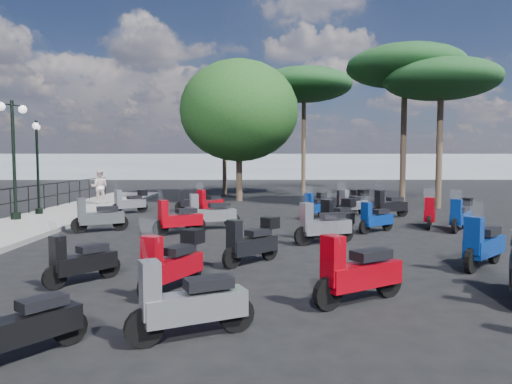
{
  "coord_description": "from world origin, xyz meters",
  "views": [
    {
      "loc": [
        1.03,
        -11.95,
        2.27
      ],
      "look_at": [
        1.22,
        3.32,
        1.2
      ],
      "focal_mm": 32.0,
      "sensor_mm": 36.0,
      "label": 1
    }
  ],
  "objects_px": {
    "scooter_5": "(130,202)",
    "scooter_23": "(348,201)",
    "scooter_4": "(99,217)",
    "pine_1": "(405,67)",
    "scooter_1": "(23,325)",
    "scooter_20": "(323,226)",
    "scooter_27": "(430,214)",
    "scooter_10": "(209,203)",
    "pine_2": "(224,104)",
    "pedestrian_far": "(99,187)",
    "scooter_28": "(461,215)",
    "scooter_16": "(338,217)",
    "broadleaf_tree": "(239,111)",
    "pine_3": "(441,80)",
    "scooter_15": "(324,224)",
    "scooter_26": "(483,245)",
    "scooter_9": "(211,214)",
    "scooter_17": "(315,206)",
    "scooter_29": "(389,206)",
    "scooter_8": "(173,263)",
    "scooter_3": "(178,219)",
    "scooter_7": "(189,304)",
    "pine_0": "(304,85)",
    "scooter_11": "(191,202)",
    "scooter_14": "(252,242)",
    "scooter_21": "(376,219)",
    "lamp_post_1": "(14,152)",
    "lamp_post_2": "(37,161)",
    "scooter_2": "(81,261)",
    "scooter_22": "(353,203)",
    "scooter_13": "(358,273)"
  },
  "relations": [
    {
      "from": "scooter_5",
      "to": "scooter_23",
      "type": "relative_size",
      "value": 1.08
    },
    {
      "from": "scooter_4",
      "to": "pine_1",
      "type": "bearing_deg",
      "value": -82.33
    },
    {
      "from": "scooter_1",
      "to": "scooter_23",
      "type": "height_order",
      "value": "scooter_23"
    },
    {
      "from": "scooter_20",
      "to": "scooter_27",
      "type": "distance_m",
      "value": 5.03
    },
    {
      "from": "scooter_10",
      "to": "pine_2",
      "type": "height_order",
      "value": "pine_2"
    },
    {
      "from": "pedestrian_far",
      "to": "scooter_28",
      "type": "bearing_deg",
      "value": 141.49
    },
    {
      "from": "scooter_16",
      "to": "broadleaf_tree",
      "type": "height_order",
      "value": "broadleaf_tree"
    },
    {
      "from": "scooter_28",
      "to": "pine_3",
      "type": "xyz_separation_m",
      "value": [
        2.13,
        6.93,
        5.46
      ]
    },
    {
      "from": "scooter_15",
      "to": "scooter_26",
      "type": "xyz_separation_m",
      "value": [
        2.73,
        -3.79,
        0.08
      ]
    },
    {
      "from": "scooter_9",
      "to": "pine_3",
      "type": "distance_m",
      "value": 13.24
    },
    {
      "from": "scooter_4",
      "to": "scooter_10",
      "type": "distance_m",
      "value": 5.48
    },
    {
      "from": "scooter_17",
      "to": "scooter_29",
      "type": "bearing_deg",
      "value": -142.5
    },
    {
      "from": "scooter_29",
      "to": "pine_1",
      "type": "relative_size",
      "value": 0.21
    },
    {
      "from": "scooter_8",
      "to": "scooter_28",
      "type": "height_order",
      "value": "scooter_28"
    },
    {
      "from": "scooter_1",
      "to": "scooter_29",
      "type": "bearing_deg",
      "value": -83.33
    },
    {
      "from": "scooter_3",
      "to": "scooter_15",
      "type": "height_order",
      "value": "scooter_3"
    },
    {
      "from": "pedestrian_far",
      "to": "scooter_9",
      "type": "height_order",
      "value": "pedestrian_far"
    },
    {
      "from": "scooter_7",
      "to": "pine_0",
      "type": "bearing_deg",
      "value": -33.93
    },
    {
      "from": "pedestrian_far",
      "to": "scooter_8",
      "type": "height_order",
      "value": "pedestrian_far"
    },
    {
      "from": "scooter_11",
      "to": "scooter_16",
      "type": "distance_m",
      "value": 8.34
    },
    {
      "from": "scooter_14",
      "to": "scooter_21",
      "type": "height_order",
      "value": "scooter_14"
    },
    {
      "from": "broadleaf_tree",
      "to": "pine_0",
      "type": "bearing_deg",
      "value": 50.49
    },
    {
      "from": "broadleaf_tree",
      "to": "lamp_post_1",
      "type": "bearing_deg",
      "value": -130.91
    },
    {
      "from": "pedestrian_far",
      "to": "scooter_1",
      "type": "relative_size",
      "value": 1.37
    },
    {
      "from": "scooter_21",
      "to": "pine_2",
      "type": "xyz_separation_m",
      "value": [
        -5.62,
        15.87,
        5.5
      ]
    },
    {
      "from": "scooter_1",
      "to": "pine_0",
      "type": "relative_size",
      "value": 0.14
    },
    {
      "from": "scooter_20",
      "to": "scooter_21",
      "type": "relative_size",
      "value": 1.31
    },
    {
      "from": "pedestrian_far",
      "to": "pine_2",
      "type": "height_order",
      "value": "pine_2"
    },
    {
      "from": "scooter_14",
      "to": "scooter_26",
      "type": "distance_m",
      "value": 4.85
    },
    {
      "from": "lamp_post_2",
      "to": "scooter_28",
      "type": "relative_size",
      "value": 2.59
    },
    {
      "from": "scooter_7",
      "to": "pine_2",
      "type": "bearing_deg",
      "value": -21.88
    },
    {
      "from": "scooter_2",
      "to": "scooter_27",
      "type": "relative_size",
      "value": 0.75
    },
    {
      "from": "scooter_8",
      "to": "scooter_21",
      "type": "relative_size",
      "value": 1.16
    },
    {
      "from": "pedestrian_far",
      "to": "lamp_post_1",
      "type": "bearing_deg",
      "value": 70.33
    },
    {
      "from": "scooter_9",
      "to": "scooter_22",
      "type": "bearing_deg",
      "value": -72.79
    },
    {
      "from": "scooter_9",
      "to": "pine_2",
      "type": "relative_size",
      "value": 0.27
    },
    {
      "from": "scooter_8",
      "to": "pine_2",
      "type": "relative_size",
      "value": 0.22
    },
    {
      "from": "scooter_13",
      "to": "scooter_5",
      "type": "bearing_deg",
      "value": -1.68
    },
    {
      "from": "pine_3",
      "to": "scooter_28",
      "type": "bearing_deg",
      "value": -107.08
    },
    {
      "from": "scooter_9",
      "to": "pine_1",
      "type": "distance_m",
      "value": 13.45
    },
    {
      "from": "scooter_14",
      "to": "pine_2",
      "type": "height_order",
      "value": "pine_2"
    },
    {
      "from": "pine_0",
      "to": "pine_3",
      "type": "bearing_deg",
      "value": -59.62
    },
    {
      "from": "scooter_17",
      "to": "scooter_22",
      "type": "height_order",
      "value": "scooter_22"
    },
    {
      "from": "pine_2",
      "to": "scooter_22",
      "type": "bearing_deg",
      "value": -62.88
    },
    {
      "from": "lamp_post_1",
      "to": "scooter_5",
      "type": "height_order",
      "value": "lamp_post_1"
    },
    {
      "from": "scooter_27",
      "to": "pedestrian_far",
      "type": "bearing_deg",
      "value": -4.48
    },
    {
      "from": "scooter_21",
      "to": "scooter_22",
      "type": "bearing_deg",
      "value": -40.05
    },
    {
      "from": "scooter_26",
      "to": "scooter_27",
      "type": "height_order",
      "value": "scooter_26"
    },
    {
      "from": "scooter_3",
      "to": "scooter_5",
      "type": "xyz_separation_m",
      "value": [
        -2.92,
        5.52,
        0.02
      ]
    },
    {
      "from": "scooter_2",
      "to": "lamp_post_1",
      "type": "bearing_deg",
      "value": -15.52
    }
  ]
}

